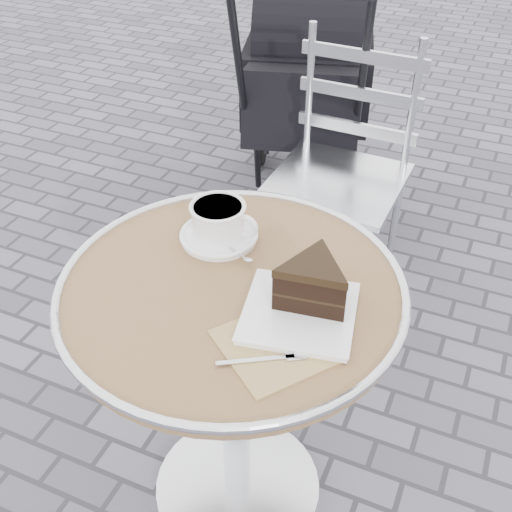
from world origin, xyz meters
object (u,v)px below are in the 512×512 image
at_px(cake_plate_set, 309,291).
at_px(cafe_table, 233,343).
at_px(baby_stroller, 306,93).
at_px(bistro_chair, 349,144).
at_px(cappuccino_set, 219,224).

bearing_deg(cake_plate_set, cafe_table, 166.34).
bearing_deg(cake_plate_set, baby_stroller, 98.79).
xyz_separation_m(cake_plate_set, bistro_chair, (-0.20, 0.98, -0.21)).
bearing_deg(cafe_table, cake_plate_set, -2.79).
xyz_separation_m(cappuccino_set, bistro_chair, (0.06, 0.84, -0.20)).
relative_size(cake_plate_set, bistro_chair, 0.39).
height_order(cappuccino_set, baby_stroller, baby_stroller).
height_order(cafe_table, cake_plate_set, cake_plate_set).
distance_m(cake_plate_set, bistro_chair, 1.03).
bearing_deg(bistro_chair, cafe_table, -86.19).
xyz_separation_m(cafe_table, cake_plate_set, (0.17, -0.01, 0.22)).
height_order(bistro_chair, baby_stroller, baby_stroller).
height_order(cake_plate_set, baby_stroller, baby_stroller).
relative_size(cafe_table, baby_stroller, 0.67).
relative_size(cappuccino_set, cake_plate_set, 0.52).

